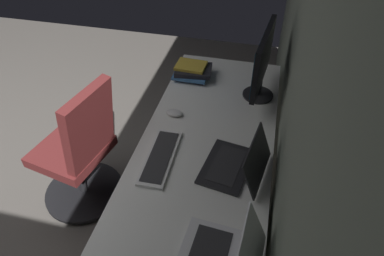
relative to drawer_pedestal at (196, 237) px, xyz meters
The scene contains 10 objects.
wall_back 1.06m from the drawer_pedestal, 116.47° to the left, with size 5.25×0.10×2.60m, color slate.
desk 0.39m from the drawer_pedestal, behind, with size 2.17×0.74×0.73m.
drawer_pedestal is the anchor object (origin of this frame).
monitor_primary 1.11m from the drawer_pedestal, 166.64° to the left, with size 0.53×0.20×0.45m.
laptop_leftmost 0.50m from the drawer_pedestal, 138.94° to the left, with size 0.38×0.35×0.21m.
laptop_left 0.56m from the drawer_pedestal, 31.67° to the left, with size 0.31×0.35×0.23m.
keyboard_main 0.50m from the drawer_pedestal, 127.52° to the right, with size 0.42×0.15×0.02m.
mouse_main 0.74m from the drawer_pedestal, 154.27° to the right, with size 0.06×0.10×0.03m, color silver.
book_stack_near 1.13m from the drawer_pedestal, 165.34° to the right, with size 0.22×0.28×0.09m.
office_chair 0.93m from the drawer_pedestal, 112.21° to the right, with size 0.56×0.59×0.97m.
Camera 1 is at (1.22, 2.21, 2.05)m, focal length 31.97 mm.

